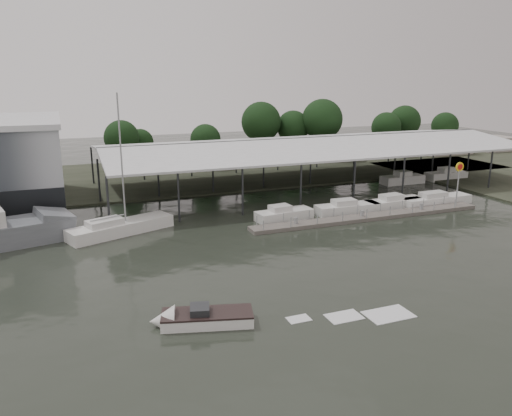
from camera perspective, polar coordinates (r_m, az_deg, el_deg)
name	(u,v)px	position (r m, az deg, el deg)	size (l,w,h in m)	color
ground	(283,269)	(40.97, 3.11, -6.95)	(200.00, 200.00, 0.00)	#242A22
land_strip_far	(172,175)	(79.63, -9.53, 3.70)	(140.00, 30.00, 0.30)	#3C4030
covered_boat_shed	(311,143)	(71.27, 6.33, 7.44)	(58.24, 24.00, 6.96)	silver
floating_dock	(370,217)	(56.27, 12.84, -0.99)	(28.00, 2.00, 1.40)	#68635B
shell_fuel_sign	(459,176)	(62.89, 22.16, 3.42)	(1.10, 0.18, 5.55)	#95989A
distant_commercial_buildings	(457,144)	(109.90, 21.96, 6.79)	(22.00, 8.00, 4.00)	gray
white_sailboat	(120,228)	(51.28, -15.33, -2.17)	(10.81, 6.23, 13.92)	silver
speedboat_underway	(199,319)	(32.37, -6.56, -12.46)	(17.14, 6.30, 2.00)	silver
moored_cruiser_0	(284,214)	(54.48, 3.17, -0.71)	(6.59, 2.86, 1.70)	silver
moored_cruiser_1	(347,208)	(57.90, 10.37, 0.01)	(7.67, 2.53, 1.70)	silver
moored_cruiser_2	(394,203)	(61.64, 15.47, 0.61)	(7.77, 2.83, 1.70)	silver
moored_cruiser_3	(435,200)	(64.45, 19.82, 0.87)	(9.39, 2.40, 1.70)	silver
horizon_tree_line	(307,126)	(93.75, 5.84, 9.33)	(69.84, 10.46, 11.22)	black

